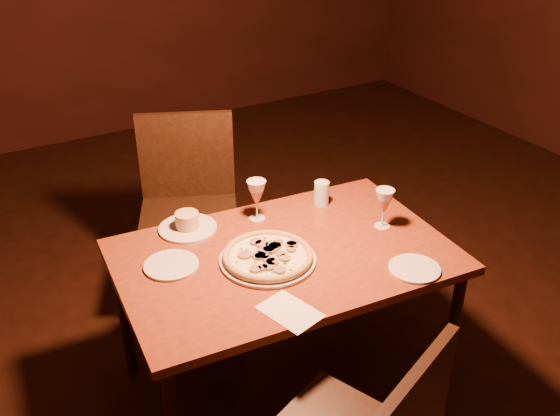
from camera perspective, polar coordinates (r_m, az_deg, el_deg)
floor at (r=2.78m, az=5.32°, el=-17.88°), size 7.00×7.00×0.00m
dining_table at (r=2.48m, az=0.41°, el=-5.30°), size 1.35×0.92×0.69m
chair_far at (r=3.11m, az=-8.35°, el=0.37°), size 0.62×0.62×0.97m
pizza_plate at (r=2.38m, az=-1.13°, el=-4.44°), size 0.37×0.37×0.04m
ramekin_saucer at (r=2.61m, az=-8.47°, el=-1.47°), size 0.24×0.24×0.08m
wine_glass_far at (r=2.63m, az=-2.14°, el=0.72°), size 0.08×0.08×0.18m
wine_glass_right at (r=2.60m, az=9.46°, el=-0.04°), size 0.08×0.08×0.17m
water_tumbler at (r=2.76m, az=3.81°, el=1.35°), size 0.07×0.07×0.11m
side_plate_left at (r=2.40m, az=-9.92°, el=-5.17°), size 0.21×0.21×0.01m
side_plate_near at (r=2.40m, az=12.19°, el=-5.45°), size 0.19×0.19×0.01m
menu_card at (r=2.15m, az=0.90°, el=-9.44°), size 0.19×0.24×0.00m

